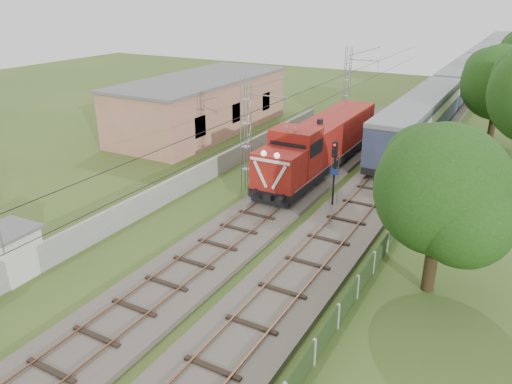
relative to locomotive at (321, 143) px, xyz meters
The scene contains 13 objects.
ground 18.33m from the locomotive, 90.00° to the right, with size 140.00×140.00×0.00m, color #385720.
track_main 11.38m from the locomotive, 90.00° to the right, with size 4.20×70.00×0.45m.
track_side 5.71m from the locomotive, 19.89° to the left, with size 4.20×80.00×0.45m.
catenary 7.09m from the locomotive, 115.46° to the right, with size 3.31×70.00×8.00m.
boundary_wall 9.10m from the locomotive, 136.40° to the right, with size 0.25×40.00×1.50m, color #9E9E99.
station_building 16.09m from the locomotive, 158.82° to the left, with size 8.40×20.40×5.22m.
fence 17.25m from the locomotive, 62.23° to the right, with size 0.12×32.00×1.20m.
locomotive is the anchor object (origin of this frame).
coach_rake 47.98m from the locomotive, 84.02° to the left, with size 3.25×97.08×3.76m.
signal_post 7.20m from the locomotive, 61.74° to the right, with size 0.50×0.39×4.54m.
relay_hut 22.64m from the locomotive, 109.09° to the right, with size 2.52×2.52×2.50m.
tree_a 16.97m from the locomotive, 50.14° to the right, with size 6.15×5.86×7.97m.
tree_c 18.02m from the locomotive, 52.61° to the left, with size 6.83×6.51×8.86m.
Camera 1 is at (13.33, -16.04, 13.04)m, focal length 35.00 mm.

